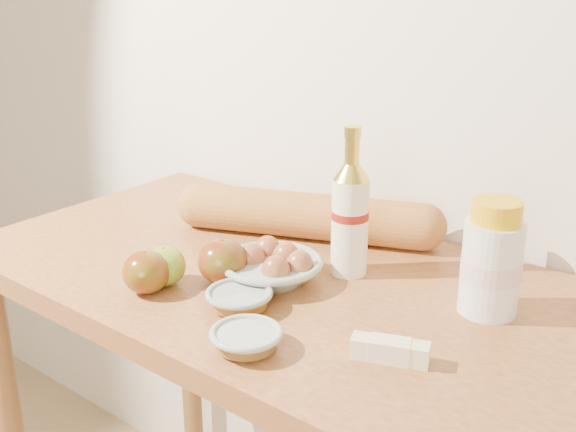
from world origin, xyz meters
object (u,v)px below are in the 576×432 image
Objects in this scene: cream_bottle at (492,261)px; table at (299,344)px; baguette at (307,216)px; bourbon_bottle at (350,216)px; egg_bowl at (273,267)px.

table is at bearing -140.16° from cream_bottle.
table is at bearing -79.23° from baguette.
bourbon_bottle is at bearing -153.33° from cream_bottle.
cream_bottle is at bearing 1.93° from bourbon_bottle.
cream_bottle is at bearing 16.92° from table.
table is 6.81× the size of cream_bottle.
baguette reaches higher than table.
baguette is at bearing 149.54° from bourbon_bottle.
egg_bowl is 0.20m from baguette.
baguette is at bearing -166.77° from cream_bottle.
bourbon_bottle is 0.18m from baguette.
table is 4.76× the size of bourbon_bottle.
baguette is (-0.07, 0.19, 0.02)m from egg_bowl.
cream_bottle is 0.34× the size of baguette.
bourbon_bottle is at bearing 52.13° from egg_bowl.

